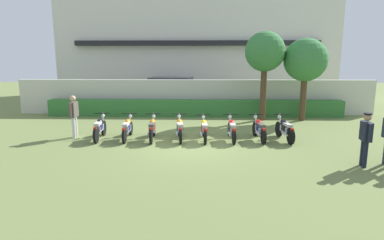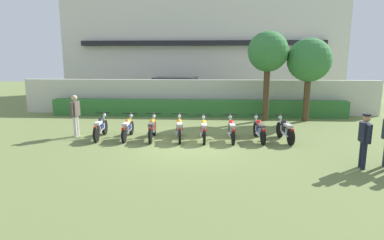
{
  "view_description": "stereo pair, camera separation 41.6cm",
  "coord_description": "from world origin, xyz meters",
  "views": [
    {
      "loc": [
        0.36,
        -11.53,
        3.17
      ],
      "look_at": [
        0.0,
        1.07,
        0.72
      ],
      "focal_mm": 30.28,
      "sensor_mm": 36.0,
      "label": 1
    },
    {
      "loc": [
        0.78,
        -11.51,
        3.17
      ],
      "look_at": [
        0.0,
        1.07,
        0.72
      ],
      "focal_mm": 30.28,
      "sensor_mm": 36.0,
      "label": 2
    }
  ],
  "objects": [
    {
      "name": "ground",
      "position": [
        0.0,
        0.0,
        0.0
      ],
      "size": [
        60.0,
        60.0,
        0.0
      ],
      "primitive_type": "plane",
      "color": "olive"
    },
    {
      "name": "building",
      "position": [
        0.0,
        15.58,
        3.94
      ],
      "size": [
        20.91,
        6.5,
        7.87
      ],
      "color": "silver",
      "rests_on": "ground"
    },
    {
      "name": "compound_wall",
      "position": [
        0.0,
        6.59,
        0.97
      ],
      "size": [
        19.86,
        0.3,
        1.93
      ],
      "primitive_type": "cube",
      "color": "beige",
      "rests_on": "ground"
    },
    {
      "name": "hedge_row",
      "position": [
        0.0,
        5.89,
        0.45
      ],
      "size": [
        15.89,
        0.7,
        0.89
      ],
      "primitive_type": "cube",
      "color": "#337033",
      "rests_on": "ground"
    },
    {
      "name": "parked_car",
      "position": [
        -1.47,
        9.6,
        0.94
      ],
      "size": [
        4.7,
        2.55,
        1.89
      ],
      "rotation": [
        0.0,
        0.0,
        -0.13
      ],
      "color": "navy",
      "rests_on": "ground"
    },
    {
      "name": "tree_near_inspector",
      "position": [
        3.5,
        4.91,
        3.38
      ],
      "size": [
        1.98,
        1.98,
        4.44
      ],
      "color": "#4C3823",
      "rests_on": "ground"
    },
    {
      "name": "tree_far_side",
      "position": [
        5.5,
        4.85,
        3.0
      ],
      "size": [
        2.13,
        2.13,
        4.1
      ],
      "color": "#4C3823",
      "rests_on": "ground"
    },
    {
      "name": "motorcycle_in_row_0",
      "position": [
        -3.61,
        0.75,
        0.45
      ],
      "size": [
        0.6,
        1.88,
        0.97
      ],
      "rotation": [
        0.0,
        0.0,
        1.64
      ],
      "color": "black",
      "rests_on": "ground"
    },
    {
      "name": "motorcycle_in_row_1",
      "position": [
        -2.53,
        0.79,
        0.44
      ],
      "size": [
        0.6,
        1.9,
        0.94
      ],
      "rotation": [
        0.0,
        0.0,
        1.61
      ],
      "color": "black",
      "rests_on": "ground"
    },
    {
      "name": "motorcycle_in_row_2",
      "position": [
        -1.53,
        0.69,
        0.45
      ],
      "size": [
        0.6,
        1.88,
        0.96
      ],
      "rotation": [
        0.0,
        0.0,
        1.63
      ],
      "color": "black",
      "rests_on": "ground"
    },
    {
      "name": "motorcycle_in_row_3",
      "position": [
        -0.47,
        0.73,
        0.45
      ],
      "size": [
        0.6,
        1.89,
        0.96
      ],
      "rotation": [
        0.0,
        0.0,
        1.68
      ],
      "color": "black",
      "rests_on": "ground"
    },
    {
      "name": "motorcycle_in_row_4",
      "position": [
        0.48,
        0.69,
        0.44
      ],
      "size": [
        0.6,
        1.82,
        0.94
      ],
      "rotation": [
        0.0,
        0.0,
        1.62
      ],
      "color": "black",
      "rests_on": "ground"
    },
    {
      "name": "motorcycle_in_row_5",
      "position": [
        1.55,
        0.74,
        0.44
      ],
      "size": [
        0.6,
        1.88,
        0.94
      ],
      "rotation": [
        0.0,
        0.0,
        1.61
      ],
      "color": "black",
      "rests_on": "ground"
    },
    {
      "name": "motorcycle_in_row_6",
      "position": [
        2.62,
        0.8,
        0.44
      ],
      "size": [
        0.6,
        1.86,
        0.94
      ],
      "rotation": [
        0.0,
        0.0,
        1.65
      ],
      "color": "black",
      "rests_on": "ground"
    },
    {
      "name": "motorcycle_in_row_7",
      "position": [
        3.59,
        0.73,
        0.45
      ],
      "size": [
        0.6,
        1.82,
        0.97
      ],
      "rotation": [
        0.0,
        0.0,
        1.7
      ],
      "color": "black",
      "rests_on": "ground"
    },
    {
      "name": "inspector_person",
      "position": [
        -4.69,
        0.96,
        1.01
      ],
      "size": [
        0.23,
        0.68,
        1.69
      ],
      "color": "silver",
      "rests_on": "ground"
    },
    {
      "name": "officer_0",
      "position": [
        5.14,
        -2.26,
        0.94
      ],
      "size": [
        0.27,
        0.64,
        1.6
      ],
      "rotation": [
        0.0,
        0.0,
        3.02
      ],
      "color": "black",
      "rests_on": "ground"
    }
  ]
}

